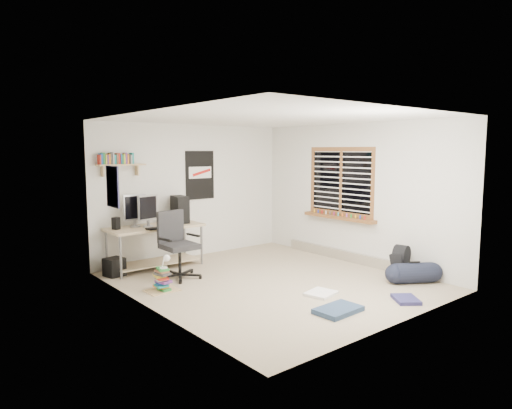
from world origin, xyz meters
TOP-DOWN VIEW (x-y plane):
  - floor at (0.00, 0.00)m, footprint 4.00×4.50m
  - ceiling at (0.00, 0.00)m, footprint 4.00×4.50m
  - back_wall at (0.00, 2.25)m, footprint 4.00×0.01m
  - left_wall at (-2.00, 0.00)m, footprint 0.01×4.50m
  - right_wall at (2.00, 0.00)m, footprint 0.01×4.50m
  - desk at (-0.99, 1.89)m, footprint 1.75×1.12m
  - monitor_left at (-1.30, 2.00)m, footprint 0.39×0.10m
  - monitor_right at (-1.13, 1.85)m, footprint 0.40×0.18m
  - pc_tower at (-0.47, 1.94)m, footprint 0.30×0.48m
  - keyboard at (-1.07, 1.59)m, footprint 0.44×0.18m
  - speaker_left at (-1.65, 1.95)m, footprint 0.13×0.13m
  - speaker_right at (-0.66, 1.77)m, footprint 0.10×0.10m
  - office_chair at (-0.99, 1.06)m, footprint 0.78×0.78m
  - wall_shelf at (-1.45, 2.14)m, footprint 0.80×0.22m
  - poster_back_wall at (0.15, 2.23)m, footprint 0.62×0.03m
  - poster_left_wall at (-1.99, 1.20)m, footprint 0.02×0.42m
  - window at (1.95, 0.30)m, footprint 0.10×1.50m
  - baseboard_heater at (1.96, 0.30)m, footprint 0.08×2.50m
  - backpack at (1.71, -1.18)m, footprint 0.37×0.31m
  - duffel_bag at (1.64, -1.45)m, footprint 0.43×0.43m
  - tshirt at (0.12, -0.94)m, footprint 0.48×0.43m
  - jeans_a at (-0.24, -1.56)m, footprint 0.61×0.40m
  - jeans_b at (0.80, -1.86)m, footprint 0.47×0.49m
  - book_stack at (-1.53, 0.64)m, footprint 0.40×0.34m
  - desk_lamp at (-1.51, 0.62)m, footprint 0.18×0.22m
  - subwoofer at (-1.75, 1.84)m, footprint 0.33×0.33m

SIDE VIEW (x-z plane):
  - floor at x=0.00m, z-range -0.01..0.00m
  - tshirt at x=0.12m, z-range 0.00..0.04m
  - jeans_b at x=0.80m, z-range 0.00..0.05m
  - jeans_a at x=-0.24m, z-range 0.00..0.06m
  - baseboard_heater at x=1.96m, z-range 0.00..0.18m
  - duffel_bag at x=1.64m, z-range -0.17..0.45m
  - subwoofer at x=-1.75m, z-range -0.01..0.29m
  - book_stack at x=-1.53m, z-range 0.02..0.28m
  - backpack at x=1.71m, z-range -0.01..0.41m
  - desk at x=-0.99m, z-range 0.00..0.73m
  - desk_lamp at x=-1.51m, z-range 0.29..0.47m
  - office_chair at x=-0.99m, z-range -0.05..1.03m
  - keyboard at x=-1.07m, z-range 0.74..0.76m
  - speaker_right at x=-0.66m, z-range 0.74..0.94m
  - speaker_left at x=-1.65m, z-range 0.74..0.94m
  - monitor_right at x=-1.13m, z-range 0.74..1.16m
  - monitor_left at x=-1.30m, z-range 0.74..1.17m
  - pc_tower at x=-0.47m, z-range 0.74..1.21m
  - back_wall at x=0.00m, z-range 0.00..2.50m
  - left_wall at x=-2.00m, z-range 0.00..2.50m
  - right_wall at x=2.00m, z-range 0.00..2.50m
  - window at x=1.95m, z-range 0.82..2.08m
  - poster_left_wall at x=-1.99m, z-range 1.20..1.80m
  - poster_back_wall at x=0.15m, z-range 1.09..2.01m
  - wall_shelf at x=-1.45m, z-range 1.66..1.90m
  - ceiling at x=0.00m, z-range 2.50..2.51m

